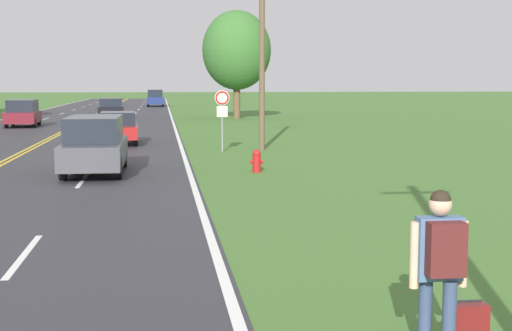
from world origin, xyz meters
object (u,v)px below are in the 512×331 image
at_px(car_dark_grey_van_approaching, 95,144).
at_px(car_black_suv_receding, 111,108).
at_px(car_red_sedan_mid_near, 118,127).
at_px(car_dark_blue_suv_distant, 155,98).
at_px(fire_hydrant, 257,161).
at_px(traffic_sign, 222,106).
at_px(hitchhiker_person, 440,258).
at_px(tree_behind_sign, 237,50).
at_px(car_maroon_van_mid_far, 23,113).
at_px(suitcase, 469,331).

height_order(car_dark_grey_van_approaching, car_black_suv_receding, car_dark_grey_van_approaching).
bearing_deg(car_red_sedan_mid_near, car_dark_blue_suv_distant, 176.79).
xyz_separation_m(car_red_sedan_mid_near, car_black_suv_receding, (-1.77, 21.88, 0.12)).
bearing_deg(car_dark_blue_suv_distant, fire_hydrant, 3.55).
xyz_separation_m(traffic_sign, car_red_sedan_mid_near, (-4.41, 4.34, -1.12)).
relative_size(hitchhiker_person, car_dark_grey_van_approaching, 0.37).
xyz_separation_m(tree_behind_sign, car_black_suv_receding, (-9.61, -0.36, -4.38)).
bearing_deg(hitchhiker_person, car_maroon_van_mid_far, 17.00).
distance_m(car_dark_grey_van_approaching, car_red_sedan_mid_near, 10.65).
distance_m(fire_hydrant, traffic_sign, 6.91).
distance_m(suitcase, car_dark_blue_suv_distant, 77.91).
height_order(hitchhiker_person, tree_behind_sign, tree_behind_sign).
bearing_deg(traffic_sign, suitcase, -88.34).
relative_size(fire_hydrant, traffic_sign, 0.29).
distance_m(hitchhiker_person, car_dark_blue_suv_distant, 77.96).
bearing_deg(hitchhiker_person, tree_behind_sign, -2.57).
bearing_deg(suitcase, fire_hydrant, 1.65).
bearing_deg(car_dark_blue_suv_distant, car_maroon_van_mid_far, -11.92).
distance_m(hitchhiker_person, suitcase, 0.88).
bearing_deg(traffic_sign, tree_behind_sign, 82.64).
height_order(fire_hydrant, car_dark_blue_suv_distant, car_dark_blue_suv_distant).
height_order(hitchhiker_person, car_dark_blue_suv_distant, car_dark_blue_suv_distant).
distance_m(fire_hydrant, car_dark_grey_van_approaching, 5.07).
bearing_deg(car_dark_blue_suv_distant, hitchhiker_person, 2.73).
xyz_separation_m(car_black_suv_receding, car_dark_blue_suv_distant, (3.13, 29.50, 0.12)).
height_order(car_red_sedan_mid_near, car_dark_blue_suv_distant, car_dark_blue_suv_distant).
xyz_separation_m(suitcase, tree_behind_sign, (2.79, 48.68, 4.99)).
bearing_deg(car_red_sedan_mid_near, tree_behind_sign, 158.88).
xyz_separation_m(fire_hydrant, tree_behind_sign, (2.93, 33.31, 4.90)).
xyz_separation_m(car_red_sedan_mid_near, car_dark_blue_suv_distant, (1.36, 51.39, 0.24)).
bearing_deg(suitcase, tree_behind_sign, -2.15).
bearing_deg(fire_hydrant, car_maroon_van_mid_far, 115.18).
xyz_separation_m(car_maroon_van_mid_far, car_black_suv_receding, (5.00, 8.09, -0.00)).
bearing_deg(tree_behind_sign, traffic_sign, -97.36).
relative_size(traffic_sign, car_black_suv_receding, 0.51).
height_order(suitcase, car_maroon_van_mid_far, car_maroon_van_mid_far).
xyz_separation_m(traffic_sign, tree_behind_sign, (3.44, 26.58, 3.38)).
distance_m(tree_behind_sign, car_dark_grey_van_approaching, 34.13).
xyz_separation_m(hitchhiker_person, car_black_suv_receding, (-6.45, 48.39, -0.19)).
distance_m(hitchhiker_person, fire_hydrant, 15.46).
xyz_separation_m(car_dark_grey_van_approaching, car_maroon_van_mid_far, (-6.66, 24.45, -0.04)).
bearing_deg(car_maroon_van_mid_far, fire_hydrant, -157.21).
height_order(traffic_sign, car_dark_blue_suv_distant, traffic_sign).
distance_m(hitchhiker_person, traffic_sign, 22.19).
xyz_separation_m(car_dark_grey_van_approaching, car_black_suv_receding, (-1.66, 32.54, -0.04)).
bearing_deg(car_black_suv_receding, car_dark_blue_suv_distant, 172.07).
relative_size(fire_hydrant, tree_behind_sign, 0.09).
bearing_deg(tree_behind_sign, car_maroon_van_mid_far, -149.96).
relative_size(suitcase, car_red_sedan_mid_near, 0.15).
height_order(traffic_sign, car_maroon_van_mid_far, traffic_sign).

